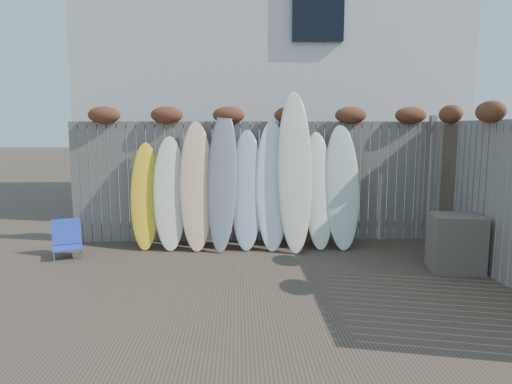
{
  "coord_description": "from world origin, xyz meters",
  "views": [
    {
      "loc": [
        -0.24,
        -5.15,
        1.9
      ],
      "look_at": [
        0.0,
        1.2,
        1.0
      ],
      "focal_mm": 32.0,
      "sensor_mm": 36.0,
      "label": 1
    }
  ],
  "objects_px": {
    "wooden_crate": "(456,243)",
    "lattice_panel": "(470,193)",
    "surfboard_0": "(145,195)",
    "beach_chair": "(67,240)"
  },
  "relations": [
    {
      "from": "wooden_crate",
      "to": "lattice_panel",
      "type": "distance_m",
      "value": 0.9
    },
    {
      "from": "wooden_crate",
      "to": "surfboard_0",
      "type": "bearing_deg",
      "value": 162.3
    },
    {
      "from": "beach_chair",
      "to": "wooden_crate",
      "type": "relative_size",
      "value": 0.73
    },
    {
      "from": "wooden_crate",
      "to": "lattice_panel",
      "type": "height_order",
      "value": "lattice_panel"
    },
    {
      "from": "wooden_crate",
      "to": "surfboard_0",
      "type": "xyz_separation_m",
      "value": [
        -4.37,
        1.39,
        0.46
      ]
    },
    {
      "from": "beach_chair",
      "to": "lattice_panel",
      "type": "bearing_deg",
      "value": -3.49
    },
    {
      "from": "lattice_panel",
      "to": "surfboard_0",
      "type": "bearing_deg",
      "value": 159.12
    },
    {
      "from": "beach_chair",
      "to": "lattice_panel",
      "type": "relative_size",
      "value": 0.29
    },
    {
      "from": "wooden_crate",
      "to": "surfboard_0",
      "type": "height_order",
      "value": "surfboard_0"
    },
    {
      "from": "beach_chair",
      "to": "wooden_crate",
      "type": "xyz_separation_m",
      "value": [
        5.44,
        -0.89,
        0.13
      ]
    }
  ]
}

